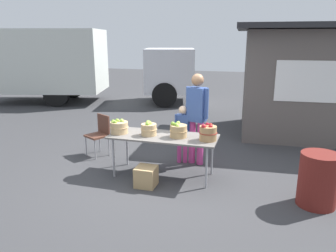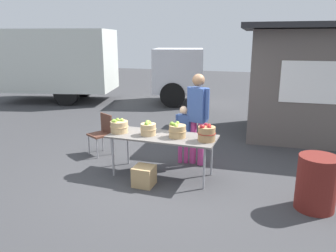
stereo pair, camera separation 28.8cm
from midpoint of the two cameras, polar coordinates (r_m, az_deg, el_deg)
name	(u,v)px [view 1 (the left image)]	position (r m, az deg, el deg)	size (l,w,h in m)	color
ground_plane	(163,175)	(5.96, -2.22, -8.66)	(40.00, 40.00, 0.00)	#38383A
market_table	(163,138)	(5.71, -2.29, -2.16)	(1.90, 0.76, 0.75)	slate
apple_basket_green_0	(119,127)	(5.92, -9.99, -0.15)	(0.34, 0.34, 0.26)	tan
apple_basket_green_1	(149,129)	(5.72, -4.83, -0.50)	(0.29, 0.29, 0.25)	tan
apple_basket_green_2	(178,131)	(5.58, 0.35, -0.81)	(0.31, 0.31, 0.27)	tan
apple_basket_red_0	(208,133)	(5.43, 5.55, -1.18)	(0.31, 0.31, 0.30)	#A87F51
vendor_adult	(197,112)	(6.21, 3.78, 2.46)	(0.46, 0.31, 1.77)	#CC3F8C
child_customer	(182,130)	(6.33, 1.25, -0.67)	(0.30, 0.20, 1.15)	#CC3F8C
box_truck	(76,64)	(13.17, -16.49, 10.49)	(7.99, 3.99, 2.75)	silver
food_kiosk	(306,80)	(8.90, 22.20, 7.43)	(3.68, 3.12, 2.74)	#59514C
folding_chair	(100,132)	(6.98, -13.10, -1.02)	(0.54, 0.54, 0.86)	brown
trash_barrel	(318,180)	(5.22, 23.46, -8.68)	(0.56, 0.56, 0.80)	maroon
produce_crate	(146,176)	(5.51, -5.37, -8.84)	(0.34, 0.34, 0.34)	tan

